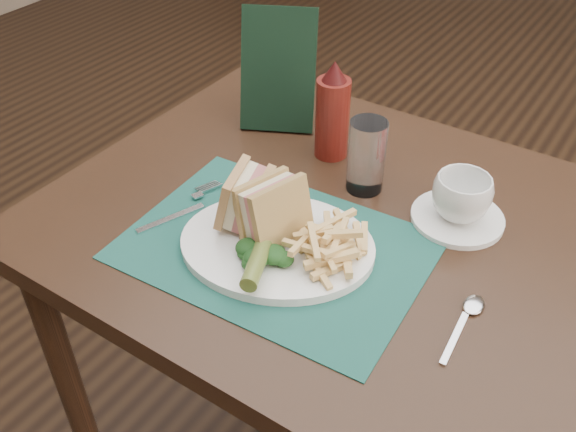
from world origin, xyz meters
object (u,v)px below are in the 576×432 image
object	(u,v)px
coffee_cup	(462,197)
table_main	(321,358)
drinking_glass	(366,156)
ketchup_bottle	(333,110)
sandwich_half_b	(265,203)
saucer	(457,218)
check_presenter	(278,70)
plate	(277,245)
placemat	(276,247)
sandwich_half_a	(232,195)

from	to	relation	value
coffee_cup	table_main	bearing A→B (deg)	-152.18
drinking_glass	coffee_cup	bearing A→B (deg)	1.12
table_main	ketchup_bottle	bearing A→B (deg)	119.08
sandwich_half_b	saucer	size ratio (longest dim) A/B	0.67
ketchup_bottle	coffee_cup	bearing A→B (deg)	-12.08
saucer	drinking_glass	xyz separation A→B (m)	(-0.17, -0.00, 0.06)
ketchup_bottle	check_presenter	distance (m)	0.15
plate	ketchup_bottle	bearing A→B (deg)	83.92
saucer	check_presenter	distance (m)	0.44
coffee_cup	drinking_glass	xyz separation A→B (m)	(-0.17, -0.00, 0.02)
placemat	drinking_glass	distance (m)	0.23
drinking_glass	saucer	bearing A→B (deg)	1.12
sandwich_half_a	saucer	xyz separation A→B (m)	(0.29, 0.21, -0.06)
saucer	sandwich_half_a	bearing A→B (deg)	-143.70
saucer	ketchup_bottle	bearing A→B (deg)	167.92
coffee_cup	check_presenter	bearing A→B (deg)	166.41
sandwich_half_a	check_presenter	size ratio (longest dim) A/B	0.40
plate	drinking_glass	world-z (taller)	drinking_glass
placemat	sandwich_half_a	bearing A→B (deg)	176.81
coffee_cup	check_presenter	size ratio (longest dim) A/B	0.40
table_main	sandwich_half_b	size ratio (longest dim) A/B	8.97
placemat	plate	bearing A→B (deg)	-28.66
coffee_cup	check_presenter	xyz separation A→B (m)	(-0.42, 0.10, 0.07)
sandwich_half_b	coffee_cup	distance (m)	0.31
placemat	drinking_glass	size ratio (longest dim) A/B	3.49
plate	saucer	xyz separation A→B (m)	(0.20, 0.22, -0.00)
table_main	drinking_glass	xyz separation A→B (m)	(0.02, 0.09, 0.44)
table_main	drinking_glass	distance (m)	0.45
coffee_cup	ketchup_bottle	distance (m)	0.28
drinking_glass	ketchup_bottle	distance (m)	0.12
plate	coffee_cup	xyz separation A→B (m)	(0.20, 0.22, 0.04)
placemat	check_presenter	distance (m)	0.40
plate	check_presenter	distance (m)	0.40
plate	sandwich_half_a	xyz separation A→B (m)	(-0.09, 0.01, 0.06)
sandwich_half_b	plate	bearing A→B (deg)	-8.52
ketchup_bottle	check_presenter	size ratio (longest dim) A/B	0.80
saucer	ketchup_bottle	xyz separation A→B (m)	(-0.27, 0.06, 0.09)
sandwich_half_b	check_presenter	distance (m)	0.36
placemat	sandwich_half_a	distance (m)	0.11
plate	coffee_cup	world-z (taller)	coffee_cup
saucer	drinking_glass	world-z (taller)	drinking_glass
sandwich_half_b	ketchup_bottle	bearing A→B (deg)	115.17
placemat	sandwich_half_b	distance (m)	0.07
sandwich_half_a	plate	bearing A→B (deg)	-22.11
sandwich_half_b	placemat	bearing A→B (deg)	-8.06
plate	ketchup_bottle	xyz separation A→B (m)	(-0.07, 0.28, 0.08)
plate	check_presenter	size ratio (longest dim) A/B	1.28
saucer	coffee_cup	distance (m)	0.04
plate	sandwich_half_a	distance (m)	0.10
coffee_cup	check_presenter	distance (m)	0.44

